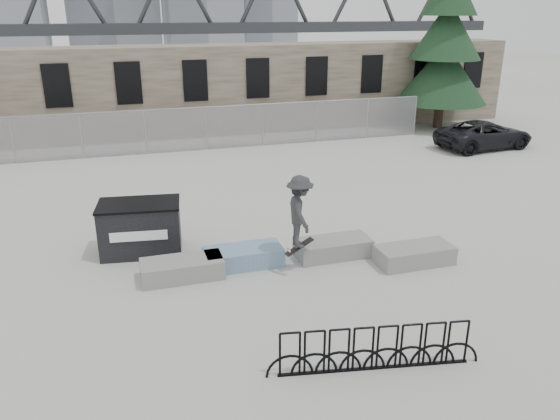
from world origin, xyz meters
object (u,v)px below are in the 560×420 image
at_px(suv, 484,134).
at_px(planter_far_left, 182,268).
at_px(dumpster, 141,228).
at_px(bike_rack, 375,349).
at_px(spruce_tree, 446,39).
at_px(planter_center_left, 243,256).
at_px(planter_offset, 414,254).
at_px(skateboarder, 300,212).
at_px(planter_center_right, 333,247).

bearing_deg(suv, planter_far_left, 115.34).
bearing_deg(dumpster, bike_rack, -52.62).
xyz_separation_m(dumpster, spruce_tree, (16.87, 12.09, 4.01)).
distance_m(planter_center_left, suv, 16.49).
height_order(planter_offset, skateboarder, skateboarder).
bearing_deg(bike_rack, skateboarder, 90.01).
relative_size(dumpster, skateboarder, 1.13).
xyz_separation_m(planter_center_left, planter_center_right, (2.43, -0.17, 0.00)).
relative_size(dumpster, bike_rack, 0.58).
xyz_separation_m(planter_center_right, skateboarder, (-1.14, -0.52, 1.33)).
bearing_deg(planter_far_left, bike_rack, -58.42).
bearing_deg(bike_rack, planter_center_right, 76.56).
bearing_deg(dumpster, spruce_tree, 43.35).
relative_size(planter_far_left, suv, 0.42).
relative_size(planter_center_left, skateboarder, 0.98).
bearing_deg(planter_far_left, suv, 30.64).
distance_m(planter_far_left, dumpster, 2.10).
xyz_separation_m(dumpster, suv, (16.31, 7.30, -0.06)).
xyz_separation_m(planter_far_left, suv, (15.47, 9.16, 0.39)).
xyz_separation_m(planter_center_right, planter_offset, (1.86, -1.03, 0.00)).
bearing_deg(planter_center_right, suv, 38.50).
relative_size(suv, skateboarder, 2.31).
distance_m(planter_center_right, skateboarder, 1.83).
bearing_deg(suv, bike_rack, 132.53).
bearing_deg(planter_far_left, spruce_tree, 41.05).
distance_m(spruce_tree, suv, 6.31).
bearing_deg(skateboarder, suv, -47.41).
xyz_separation_m(bike_rack, suv, (12.57, 13.87, 0.22)).
height_order(dumpster, bike_rack, dumpster).
bearing_deg(planter_center_left, bike_rack, -75.40).
relative_size(planter_far_left, planter_offset, 1.00).
bearing_deg(spruce_tree, planter_offset, -124.16).
height_order(planter_far_left, spruce_tree, spruce_tree).
relative_size(planter_center_right, planter_offset, 1.00).
height_order(planter_offset, dumpster, dumpster).
relative_size(planter_center_right, bike_rack, 0.50).
distance_m(bike_rack, suv, 18.72).
bearing_deg(planter_center_right, dumpster, 159.86).
relative_size(dumpster, suv, 0.49).
height_order(planter_center_left, dumpster, dumpster).
bearing_deg(skateboarder, bike_rack, -174.79).
bearing_deg(suv, spruce_tree, -11.86).
bearing_deg(dumpster, planter_offset, -14.98).
xyz_separation_m(planter_far_left, planter_offset, (5.90, -0.96, 0.00)).
height_order(planter_offset, suv, suv).
relative_size(planter_center_left, planter_center_right, 1.00).
bearing_deg(planter_far_left, planter_offset, -9.25).
bearing_deg(dumpster, suv, 31.82).
bearing_deg(skateboarder, planter_offset, -94.48).
distance_m(planter_offset, dumpster, 7.33).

